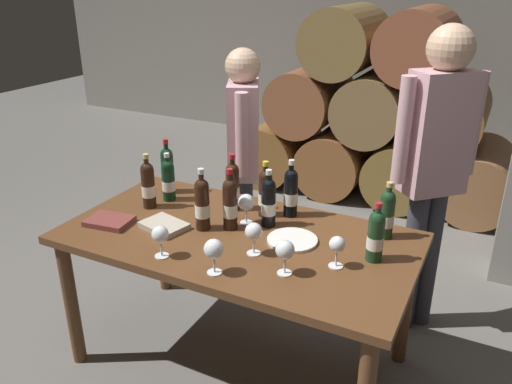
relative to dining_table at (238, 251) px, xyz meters
The scene contains 26 objects.
ground_plane 0.67m from the dining_table, ahead, with size 14.00×14.00×0.00m, color #66635E.
cellar_back_wall 4.26m from the dining_table, 90.00° to the left, with size 10.00×0.24×2.80m, color gray.
barrel_stack 2.60m from the dining_table, 90.00° to the left, with size 2.49×0.90×1.69m.
dining_table is the anchor object (origin of this frame).
wine_bottle_0 0.24m from the dining_table, 143.85° to the left, with size 0.07×0.07×0.31m.
wine_bottle_1 0.41m from the dining_table, 66.02° to the left, with size 0.07×0.07×0.31m.
wine_bottle_2 0.69m from the dining_table, ahead, with size 0.07×0.07×0.28m.
wine_bottle_3 0.34m from the dining_table, 84.93° to the left, with size 0.07×0.07×0.30m.
wine_bottle_4 0.74m from the dining_table, 25.18° to the left, with size 0.07×0.07×0.28m.
wine_bottle_5 0.61m from the dining_table, 159.83° to the left, with size 0.07×0.07×0.27m.
wine_bottle_6 0.38m from the dining_table, 123.22° to the left, with size 0.07×0.07×0.31m.
wine_bottle_7 0.72m from the dining_table, 154.56° to the left, with size 0.07×0.07×0.32m.
wine_bottle_8 0.63m from the dining_table, behind, with size 0.07×0.07×0.30m.
wine_bottle_9 0.29m from the dining_table, behind, with size 0.07×0.07×0.32m.
wine_bottle_10 0.29m from the dining_table, 60.99° to the left, with size 0.07×0.07×0.30m.
wine_glass_0 0.41m from the dining_table, 77.17° to the right, with size 0.08×0.08×0.16m.
wine_glass_1 0.44m from the dining_table, 121.34° to the right, with size 0.08×0.08×0.15m.
wine_glass_2 0.56m from the dining_table, ahead, with size 0.07×0.07×0.14m.
wine_glass_3 0.24m from the dining_table, 99.03° to the left, with size 0.08×0.08×0.16m.
wine_glass_4 0.28m from the dining_table, 39.57° to the right, with size 0.08×0.08×0.15m.
wine_glass_5 0.45m from the dining_table, 32.14° to the right, with size 0.08×0.08×0.16m.
tasting_notebook 0.67m from the dining_table, 163.78° to the right, with size 0.22×0.16×0.03m, color brown.
leather_ledger 0.39m from the dining_table, 164.37° to the right, with size 0.22×0.16×0.03m, color #B2A893.
serving_plate 0.29m from the dining_table, 12.53° to the left, with size 0.24×0.24×0.01m, color white.
sommelier_presenting 1.14m from the dining_table, 44.29° to the left, with size 0.38×0.37×1.72m.
taster_seated_left 0.84m from the dining_table, 115.78° to the left, with size 0.30×0.45×1.54m.
Camera 1 is at (1.07, -1.92, 1.92)m, focal length 35.83 mm.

